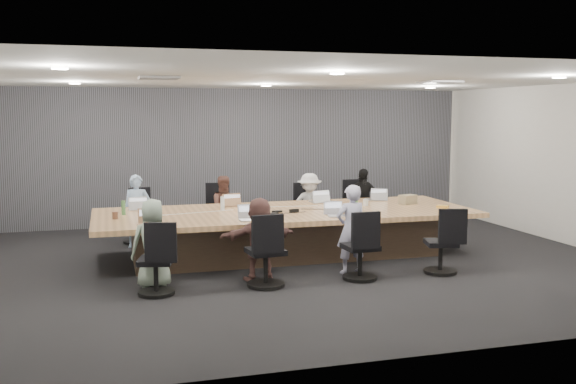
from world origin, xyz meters
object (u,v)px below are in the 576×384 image
object	(u,v)px
person_4	(153,243)
mug_brown	(115,215)
laptop_5	(251,220)
snack_packet	(443,207)
bottle_green_left	(123,208)
conference_table	(286,231)
laptop_0	(138,209)
laptop_3	(374,199)
chair_4	(156,267)
person_0	(137,211)
bottle_clear	(222,203)
chair_6	(360,252)
chair_7	(441,248)
person_3	(362,202)
person_6	(351,229)
chair_3	(355,211)
chair_0	(137,223)
chair_5	(266,257)
canvas_bag	(408,199)
chair_2	(304,215)
person_2	(309,206)
bottle_green_right	(356,199)
stapler	(294,211)
chair_1	(222,217)
laptop_2	(319,201)
laptop_1	(231,205)
laptop_6	(338,216)
laptop_4	(150,225)

from	to	relation	value
person_4	mug_brown	world-z (taller)	person_4
laptop_5	snack_packet	bearing A→B (deg)	5.35
bottle_green_left	snack_packet	bearing A→B (deg)	-7.59
conference_table	mug_brown	world-z (taller)	mug_brown
laptop_0	laptop_3	xyz separation A→B (m)	(4.14, 0.00, 0.00)
chair_4	snack_packet	world-z (taller)	snack_packet
person_0	snack_packet	distance (m)	5.15
conference_table	bottle_clear	xyz separation A→B (m)	(-0.97, 0.33, 0.45)
chair_6	laptop_3	xyz separation A→B (m)	(1.28, 2.50, 0.37)
chair_4	chair_7	size ratio (longest dim) A/B	0.99
person_3	laptop_3	size ratio (longest dim) A/B	4.19
person_4	person_6	xyz separation A→B (m)	(2.77, 0.00, 0.05)
chair_3	chair_7	size ratio (longest dim) A/B	1.09
chair_0	chair_5	world-z (taller)	chair_5
mug_brown	canvas_bag	distance (m)	4.87
chair_4	person_4	distance (m)	0.42
conference_table	chair_2	distance (m)	1.89
person_2	chair_3	bearing A→B (deg)	28.90
person_0	bottle_green_left	world-z (taller)	person_0
bottle_green_left	bottle_green_right	world-z (taller)	bottle_green_right
chair_6	person_3	distance (m)	3.32
bottle_clear	stapler	xyz separation A→B (m)	(1.03, -0.58, -0.08)
chair_2	laptop_0	distance (m)	3.24
chair_7	chair_5	bearing A→B (deg)	-165.08
person_3	laptop_3	world-z (taller)	person_3
conference_table	laptop_3	size ratio (longest dim) A/B	19.94
chair_7	bottle_green_right	xyz separation A→B (m)	(-0.64, 1.69, 0.51)
chair_4	person_6	size ratio (longest dim) A/B	0.57
chair_6	chair_7	size ratio (longest dim) A/B	1.03
mug_brown	person_0	bearing A→B (deg)	75.44
chair_4	bottle_green_right	world-z (taller)	bottle_green_right
laptop_3	bottle_green_right	bearing A→B (deg)	63.00
person_3	bottle_green_right	distance (m)	1.54
chair_4	laptop_0	size ratio (longest dim) A/B	2.43
person_3	snack_packet	xyz separation A→B (m)	(0.69, -1.78, 0.13)
laptop_0	bottle_clear	bearing A→B (deg)	155.32
chair_1	person_3	world-z (taller)	person_3
chair_6	laptop_2	world-z (taller)	same
chair_7	laptop_5	size ratio (longest dim) A/B	2.31
bottle_green_left	canvas_bag	xyz separation A→B (m)	(4.73, -0.09, -0.03)
person_6	bottle_green_right	xyz separation A→B (m)	(0.60, 1.34, 0.24)
chair_3	bottle_green_right	distance (m)	1.90
stapler	laptop_5	bearing A→B (deg)	-155.00
chair_4	bottle_clear	xyz separation A→B (m)	(1.22, 2.03, 0.49)
chair_0	laptop_1	size ratio (longest dim) A/B	2.41
laptop_6	chair_2	bearing A→B (deg)	94.08
conference_table	bottle_clear	world-z (taller)	bottle_clear
stapler	laptop_4	bearing A→B (deg)	-175.04
laptop_2	person_3	distance (m)	1.18
chair_1	laptop_4	xyz separation A→B (m)	(-1.45, -2.50, 0.34)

